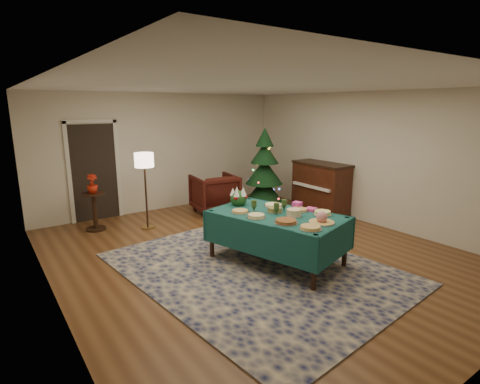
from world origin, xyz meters
TOP-DOWN VIEW (x-y plane):
  - room_shell at (0.00, 0.00)m, footprint 7.00×7.00m
  - doorway at (-1.60, 3.48)m, footprint 1.08×0.04m
  - rug at (-0.39, -0.51)m, footprint 3.61×4.50m
  - buffet_table at (0.06, -0.51)m, footprint 1.70×2.28m
  - platter_0 at (-0.06, -1.33)m, footprint 0.31×0.31m
  - platter_1 at (0.26, -1.23)m, footprint 0.37×0.37m
  - platter_2 at (0.58, -0.95)m, footprint 0.28×0.28m
  - platter_3 at (-0.15, -0.94)m, footprint 0.34×0.34m
  - platter_4 at (0.18, -0.74)m, footprint 0.25×0.25m
  - platter_5 at (0.44, -0.59)m, footprint 0.29×0.29m
  - platter_6 at (-0.33, -0.49)m, footprint 0.29×0.29m
  - platter_7 at (0.09, -0.41)m, footprint 0.25×0.25m
  - platter_8 at (0.29, -0.14)m, footprint 0.31×0.31m
  - platter_9 at (-0.37, -0.13)m, footprint 0.28×0.28m
  - goblet_0 at (-0.16, -0.21)m, footprint 0.08×0.08m
  - goblet_1 at (0.25, -0.45)m, footprint 0.08×0.08m
  - goblet_2 at (0.02, -0.54)m, footprint 0.08×0.08m
  - napkin_stack at (0.62, -0.67)m, footprint 0.20×0.20m
  - gift_box at (0.54, -0.45)m, footprint 0.16×0.16m
  - centerpiece at (-0.12, 0.26)m, footprint 0.28×0.29m
  - armchair at (0.78, 2.52)m, footprint 1.05×1.00m
  - floor_lamp at (-0.95, 2.27)m, footprint 0.37×0.37m
  - side_table at (-1.84, 2.76)m, footprint 0.42×0.42m
  - potted_plant at (-1.84, 2.76)m, footprint 0.21×0.37m
  - christmas_tree at (1.84, 2.01)m, footprint 1.25×1.25m
  - piano at (2.70, 1.04)m, footprint 0.67×1.36m

SIDE VIEW (x-z plane):
  - rug at x=-0.39m, z-range 0.00..0.02m
  - side_table at x=-1.84m, z-range -0.01..0.74m
  - armchair at x=0.78m, z-range 0.00..0.96m
  - piano at x=2.70m, z-range -0.01..1.15m
  - buffet_table at x=0.06m, z-range 0.24..1.03m
  - platter_9 at x=-0.37m, z-range 0.79..0.83m
  - platter_5 at x=0.44m, z-range 0.79..0.83m
  - platter_8 at x=0.29m, z-range 0.79..0.83m
  - napkin_stack at x=0.62m, z-range 0.79..0.83m
  - platter_0 at x=-0.06m, z-range 0.79..0.84m
  - platter_3 at x=-0.15m, z-range 0.79..0.84m
  - platter_6 at x=-0.33m, z-range 0.79..0.84m
  - platter_2 at x=0.58m, z-range 0.79..0.85m
  - platter_7 at x=0.09m, z-range 0.79..0.86m
  - platter_4 at x=0.18m, z-range 0.79..0.89m
  - gift_box at x=0.54m, z-range 0.79..0.89m
  - platter_1 at x=0.26m, z-range 0.77..0.94m
  - potted_plant at x=-1.84m, z-range 0.75..0.96m
  - christmas_tree at x=1.84m, z-range -0.10..1.84m
  - goblet_0 at x=-0.16m, z-range 0.80..0.98m
  - goblet_1 at x=0.25m, z-range 0.80..0.98m
  - goblet_2 at x=0.02m, z-range 0.80..0.98m
  - centerpiece at x=-0.12m, z-range 0.76..1.09m
  - doorway at x=-1.60m, z-range 0.02..2.18m
  - floor_lamp at x=-0.95m, z-range 0.53..2.05m
  - room_shell at x=0.00m, z-range -2.15..4.85m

